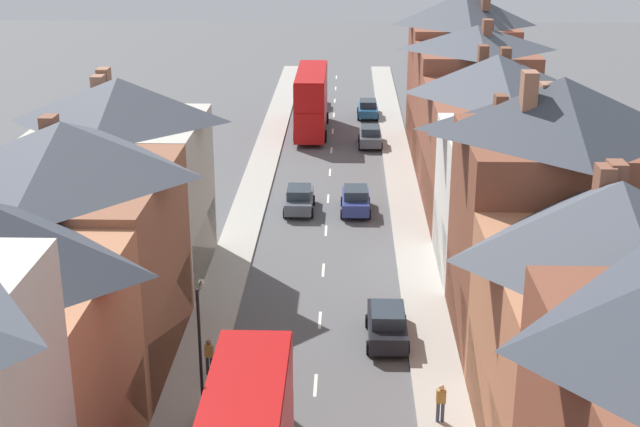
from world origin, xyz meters
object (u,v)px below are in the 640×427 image
(car_parked_left_a, at_px, (299,199))
(car_mid_white, at_px, (368,108))
(car_parked_right_a, at_px, (387,324))
(pedestrian_mid_right, at_px, (441,401))
(car_near_blue, at_px, (316,98))
(car_mid_black, at_px, (370,136))
(pedestrian_far_left, at_px, (209,355))
(car_parked_left_b, at_px, (356,200))
(street_lamp, at_px, (200,342))
(double_decker_bus_lead, at_px, (311,100))

(car_parked_left_a, relative_size, car_mid_white, 1.00)
(car_parked_right_a, xyz_separation_m, pedestrian_mid_right, (1.76, -6.77, 0.19))
(car_mid_white, relative_size, pedestrian_mid_right, 2.59)
(car_near_blue, relative_size, car_mid_white, 1.01)
(car_parked_left_a, relative_size, car_parked_right_a, 0.99)
(car_mid_black, relative_size, car_mid_white, 0.98)
(car_near_blue, xyz_separation_m, pedestrian_mid_right, (6.66, -54.28, 0.23))
(car_mid_black, relative_size, pedestrian_far_left, 2.53)
(car_parked_left_a, height_order, car_mid_black, car_mid_black)
(car_parked_right_a, xyz_separation_m, car_parked_left_b, (-1.30, 17.33, -0.00))
(street_lamp, bearing_deg, car_parked_right_a, 41.44)
(pedestrian_mid_right, bearing_deg, car_near_blue, 96.99)
(car_mid_black, height_order, pedestrian_mid_right, pedestrian_mid_right)
(car_parked_right_a, bearing_deg, double_decker_bus_lead, 97.46)
(car_mid_black, relative_size, pedestrian_mid_right, 2.53)
(car_near_blue, xyz_separation_m, car_parked_left_b, (3.60, -30.18, 0.04))
(car_parked_left_a, height_order, car_parked_left_b, car_parked_left_b)
(car_mid_white, xyz_separation_m, pedestrian_far_left, (-7.55, -46.77, 0.23))
(pedestrian_far_left, bearing_deg, car_near_blue, 87.02)
(pedestrian_mid_right, bearing_deg, car_mid_white, 92.01)
(car_near_blue, height_order, pedestrian_far_left, pedestrian_far_left)
(car_mid_white, height_order, pedestrian_mid_right, pedestrian_mid_right)
(car_mid_white, bearing_deg, car_parked_right_a, -90.00)
(street_lamp, bearing_deg, car_mid_black, 79.53)
(car_parked_left_b, bearing_deg, car_mid_black, 85.34)
(car_parked_left_b, height_order, pedestrian_mid_right, pedestrian_mid_right)
(double_decker_bus_lead, xyz_separation_m, street_lamp, (-2.44, -43.97, 0.43))
(double_decker_bus_lead, xyz_separation_m, car_near_blue, (0.01, 10.03, -2.01))
(car_mid_white, xyz_separation_m, pedestrian_mid_right, (1.76, -50.05, 0.23))
(pedestrian_far_left, bearing_deg, car_parked_right_a, 24.81)
(car_parked_left_a, bearing_deg, car_parked_right_a, -74.34)
(car_parked_left_a, relative_size, car_mid_black, 1.02)
(pedestrian_far_left, bearing_deg, car_mid_black, 78.39)
(car_parked_left_a, height_order, car_parked_right_a, car_parked_right_a)
(car_parked_left_b, bearing_deg, car_parked_right_a, -85.71)
(car_near_blue, distance_m, street_lamp, 54.11)
(car_near_blue, xyz_separation_m, car_parked_left_a, (0.00, -30.04, 0.02))
(car_near_blue, bearing_deg, pedestrian_far_left, -92.98)
(car_parked_right_a, height_order, car_mid_black, car_parked_right_a)
(car_near_blue, bearing_deg, car_mid_black, -70.99)
(car_parked_right_a, height_order, street_lamp, street_lamp)
(car_parked_right_a, distance_m, car_mid_white, 43.28)
(car_mid_black, relative_size, car_parked_left_b, 1.03)
(car_near_blue, bearing_deg, street_lamp, -92.60)
(car_mid_black, bearing_deg, car_mid_white, 90.00)
(double_decker_bus_lead, height_order, car_parked_left_b, double_decker_bus_lead)
(street_lamp, bearing_deg, pedestrian_far_left, 93.90)
(car_mid_black, bearing_deg, pedestrian_mid_right, -87.48)
(double_decker_bus_lead, xyz_separation_m, pedestrian_mid_right, (6.67, -44.25, -1.78))
(car_parked_left_b, relative_size, pedestrian_far_left, 2.47)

